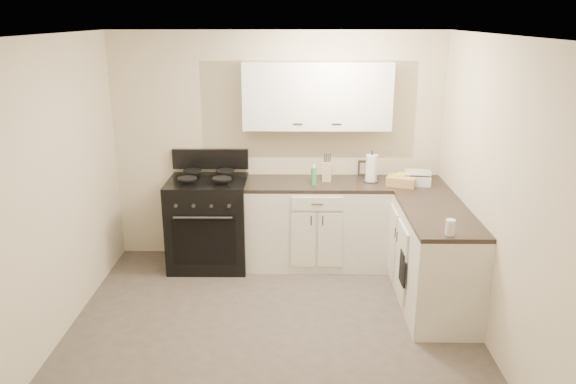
{
  "coord_description": "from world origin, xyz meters",
  "views": [
    {
      "loc": [
        0.19,
        -4.25,
        2.64
      ],
      "look_at": [
        0.13,
        0.85,
        1.03
      ],
      "focal_mm": 35.0,
      "sensor_mm": 36.0,
      "label": 1
    }
  ],
  "objects_px": {
    "knife_block": "(327,172)",
    "paper_towel": "(371,168)",
    "stove": "(209,224)",
    "wicker_basket": "(401,181)",
    "countertop_grill": "(417,179)"
  },
  "relations": [
    {
      "from": "paper_towel",
      "to": "stove",
      "type": "bearing_deg",
      "value": -178.25
    },
    {
      "from": "knife_block",
      "to": "paper_towel",
      "type": "bearing_deg",
      "value": 6.63
    },
    {
      "from": "wicker_basket",
      "to": "countertop_grill",
      "type": "relative_size",
      "value": 1.09
    },
    {
      "from": "stove",
      "to": "paper_towel",
      "type": "distance_m",
      "value": 1.86
    },
    {
      "from": "wicker_basket",
      "to": "stove",
      "type": "bearing_deg",
      "value": 177.42
    },
    {
      "from": "knife_block",
      "to": "wicker_basket",
      "type": "xyz_separation_m",
      "value": [
        0.77,
        -0.16,
        -0.06
      ]
    },
    {
      "from": "stove",
      "to": "wicker_basket",
      "type": "height_order",
      "value": "wicker_basket"
    },
    {
      "from": "paper_towel",
      "to": "knife_block",
      "type": "bearing_deg",
      "value": 178.38
    },
    {
      "from": "countertop_grill",
      "to": "paper_towel",
      "type": "bearing_deg",
      "value": 178.61
    },
    {
      "from": "knife_block",
      "to": "wicker_basket",
      "type": "height_order",
      "value": "knife_block"
    },
    {
      "from": "knife_block",
      "to": "countertop_grill",
      "type": "bearing_deg",
      "value": 2.73
    },
    {
      "from": "paper_towel",
      "to": "countertop_grill",
      "type": "distance_m",
      "value": 0.49
    },
    {
      "from": "knife_block",
      "to": "paper_towel",
      "type": "xyz_separation_m",
      "value": [
        0.47,
        -0.01,
        0.04
      ]
    },
    {
      "from": "knife_block",
      "to": "paper_towel",
      "type": "distance_m",
      "value": 0.47
    },
    {
      "from": "paper_towel",
      "to": "countertop_grill",
      "type": "relative_size",
      "value": 1.09
    }
  ]
}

